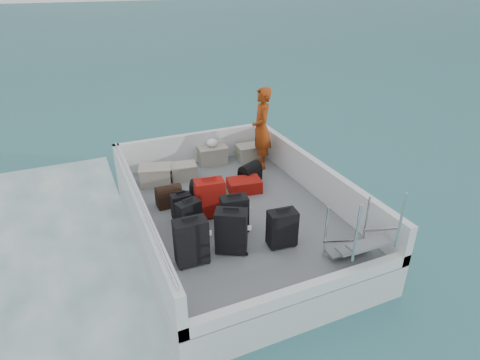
% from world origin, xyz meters
% --- Properties ---
extents(ground, '(160.00, 160.00, 0.00)m').
position_xyz_m(ground, '(0.00, 0.00, 0.00)').
color(ground, '#1B5E5F').
rests_on(ground, ground).
extents(ferry_hull, '(3.60, 5.00, 0.60)m').
position_xyz_m(ferry_hull, '(0.00, 0.00, 0.30)').
color(ferry_hull, silver).
rests_on(ferry_hull, ground).
extents(deck, '(3.30, 4.70, 0.02)m').
position_xyz_m(deck, '(0.00, 0.00, 0.61)').
color(deck, slate).
rests_on(deck, ferry_hull).
extents(deck_fittings, '(3.60, 5.00, 0.90)m').
position_xyz_m(deck_fittings, '(0.35, -0.32, 0.99)').
color(deck_fittings, white).
rests_on(deck_fittings, deck).
extents(suitcase_0, '(0.50, 0.29, 0.76)m').
position_xyz_m(suitcase_0, '(-1.19, -1.12, 1.00)').
color(suitcase_0, black).
rests_on(suitcase_0, deck).
extents(suitcase_1, '(0.44, 0.33, 0.60)m').
position_xyz_m(suitcase_1, '(-0.98, -0.32, 0.92)').
color(suitcase_1, black).
rests_on(suitcase_1, deck).
extents(suitcase_2, '(0.35, 0.22, 0.50)m').
position_xyz_m(suitcase_2, '(-0.98, 0.14, 0.87)').
color(suitcase_2, black).
rests_on(suitcase_2, deck).
extents(suitcase_3, '(0.56, 0.49, 0.74)m').
position_xyz_m(suitcase_3, '(-0.53, -1.09, 0.99)').
color(suitcase_3, black).
rests_on(suitcase_3, deck).
extents(suitcase_4, '(0.48, 0.33, 0.66)m').
position_xyz_m(suitcase_4, '(-0.27, -0.60, 0.95)').
color(suitcase_4, black).
rests_on(suitcase_4, deck).
extents(suitcase_5, '(0.55, 0.38, 0.71)m').
position_xyz_m(suitcase_5, '(-0.48, 0.04, 0.98)').
color(suitcase_5, '#990F0B').
rests_on(suitcase_5, deck).
extents(suitcase_6, '(0.48, 0.31, 0.63)m').
position_xyz_m(suitcase_6, '(0.27, -1.27, 0.94)').
color(suitcase_6, black).
rests_on(suitcase_6, deck).
extents(suitcase_8, '(0.71, 0.52, 0.26)m').
position_xyz_m(suitcase_8, '(0.47, 0.64, 0.75)').
color(suitcase_8, '#990F0B').
rests_on(suitcase_8, deck).
extents(duffel_0, '(0.48, 0.31, 0.32)m').
position_xyz_m(duffel_0, '(-1.06, 0.70, 0.78)').
color(duffel_0, black).
rests_on(duffel_0, deck).
extents(duffel_1, '(0.56, 0.52, 0.32)m').
position_xyz_m(duffel_1, '(-0.40, 0.64, 0.78)').
color(duffel_1, black).
rests_on(duffel_1, deck).
extents(duffel_2, '(0.56, 0.48, 0.32)m').
position_xyz_m(duffel_2, '(0.76, 0.99, 0.78)').
color(duffel_2, black).
rests_on(duffel_2, deck).
extents(crate_0, '(0.70, 0.56, 0.37)m').
position_xyz_m(crate_0, '(-1.10, 1.67, 0.80)').
color(crate_0, '#9B9787').
rests_on(crate_0, deck).
extents(crate_1, '(0.56, 0.43, 0.31)m').
position_xyz_m(crate_1, '(-0.49, 1.67, 0.77)').
color(crate_1, '#9B9787').
rests_on(crate_1, deck).
extents(crate_2, '(0.65, 0.46, 0.38)m').
position_xyz_m(crate_2, '(0.36, 2.20, 0.81)').
color(crate_2, '#9B9787').
rests_on(crate_2, deck).
extents(crate_3, '(0.58, 0.42, 0.34)m').
position_xyz_m(crate_3, '(1.22, 2.01, 0.79)').
color(crate_3, '#9B9787').
rests_on(crate_3, deck).
extents(yellow_bag, '(0.28, 0.26, 0.22)m').
position_xyz_m(yellow_bag, '(1.10, 2.02, 0.73)').
color(yellow_bag, yellow).
rests_on(yellow_bag, deck).
extents(white_bag, '(0.24, 0.24, 0.18)m').
position_xyz_m(white_bag, '(0.36, 2.20, 1.09)').
color(white_bag, white).
rests_on(white_bag, crate_2).
extents(passenger, '(0.61, 0.77, 1.82)m').
position_xyz_m(passenger, '(1.30, 1.57, 1.53)').
color(passenger, '#D14B13').
rests_on(passenger, deck).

